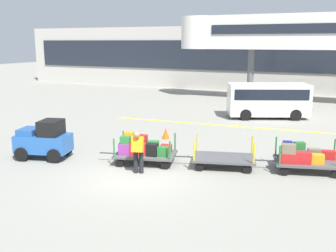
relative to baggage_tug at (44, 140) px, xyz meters
The scene contains 11 objects.
ground_plane 4.52m from the baggage_tug, ahead, with size 120.00×120.00×0.00m, color gray.
apron_lead_line 10.57m from the baggage_tug, 60.17° to the left, with size 14.28×0.20×0.01m, color yellow.
terminal_building 26.01m from the baggage_tug, 80.14° to the left, with size 54.99×2.51×6.09m.
jet_bridge 21.13m from the baggage_tug, 71.30° to the left, with size 18.98×3.00×6.64m.
baggage_tug is the anchor object (origin of this frame).
baggage_cart_lead 4.06m from the baggage_tug, 15.50° to the left, with size 3.08×1.96×1.15m.
baggage_cart_middle 7.17m from the baggage_tug, 15.49° to the left, with size 3.08×1.96×1.10m.
baggage_cart_tail 10.02m from the baggage_tug, 15.40° to the left, with size 3.08×1.96×1.10m.
baggage_handler 4.35m from the baggage_tug, ahead, with size 0.51×0.52×1.56m.
shuttle_van 14.09m from the baggage_tug, 62.62° to the left, with size 5.16×3.67×2.10m.
safety_cone_near 5.86m from the baggage_tug, 58.39° to the left, with size 0.36×0.36×0.55m, color #EA590F.
Camera 1 is at (6.48, -11.26, 4.63)m, focal length 41.81 mm.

